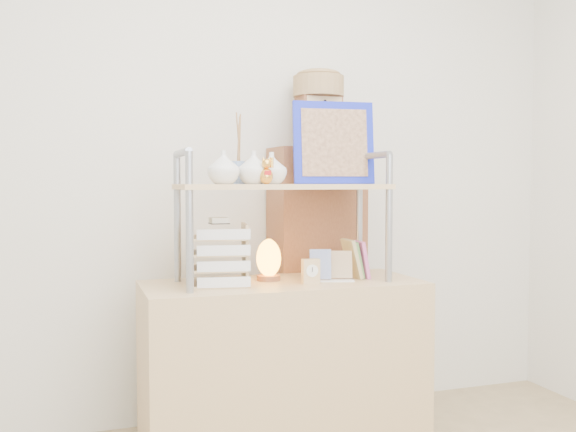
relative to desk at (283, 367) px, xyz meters
name	(u,v)px	position (x,y,z in m)	size (l,w,h in m)	color
room_shell	(365,13)	(0.00, -0.81, 1.32)	(3.42, 3.41, 2.61)	silver
desk	(283,367)	(0.00, 0.00, 0.00)	(1.20, 0.50, 0.75)	tan
cabinet	(317,283)	(0.30, 0.37, 0.30)	(0.45, 0.24, 1.35)	brown
hutch	(282,179)	(0.00, 0.02, 0.82)	(0.92, 0.34, 0.80)	gray
letter_tray	(219,258)	(-0.28, -0.01, 0.49)	(0.27, 0.26, 0.28)	tan
salt_lamp	(269,259)	(-0.05, 0.06, 0.47)	(0.12, 0.11, 0.18)	brown
desk_clock	(311,271)	(0.09, -0.09, 0.43)	(0.08, 0.04, 0.11)	tan
postcard_stand	(331,272)	(0.20, -0.05, 0.42)	(0.20, 0.11, 0.14)	white
drawer_chest	(319,122)	(0.30, 0.35, 1.10)	(0.20, 0.16, 0.25)	brown
woven_basket	(319,87)	(0.30, 0.35, 1.28)	(0.25, 0.25, 0.10)	olive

